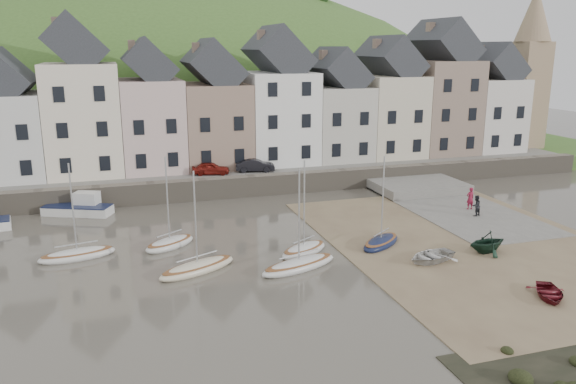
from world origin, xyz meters
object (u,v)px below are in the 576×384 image
object	(u,v)px
sailboat_0	(77,254)
car_left	(211,168)
rowboat_red	(549,293)
person_red	(470,198)
car_right	(255,165)
rowboat_green	(487,242)
person_dark	(476,206)
rowboat_white	(431,256)

from	to	relation	value
sailboat_0	car_left	world-z (taller)	sailboat_0
sailboat_0	rowboat_red	world-z (taller)	sailboat_0
person_red	car_left	bearing A→B (deg)	-33.76
person_red	car_left	world-z (taller)	car_left
car_right	car_left	bearing A→B (deg)	101.84
sailboat_0	rowboat_green	bearing A→B (deg)	-15.36
sailboat_0	person_dark	bearing A→B (deg)	0.29
person_dark	rowboat_white	bearing A→B (deg)	21.42
rowboat_red	car_right	bearing A→B (deg)	135.60
rowboat_white	car_left	bearing A→B (deg)	-170.32
car_left	rowboat_green	bearing A→B (deg)	-134.32
rowboat_green	person_dark	bearing A→B (deg)	143.55
person_dark	sailboat_0	bearing A→B (deg)	-19.54
rowboat_green	person_dark	size ratio (longest dim) A/B	1.66
rowboat_white	car_right	size ratio (longest dim) A/B	0.92
sailboat_0	car_left	size ratio (longest dim) A/B	1.86
sailboat_0	rowboat_white	size ratio (longest dim) A/B	1.90
person_red	rowboat_green	bearing A→B (deg)	61.09
person_dark	rowboat_red	bearing A→B (deg)	49.48
sailboat_0	car_left	bearing A→B (deg)	52.66
sailboat_0	car_right	size ratio (longest dim) A/B	1.75
person_dark	car_left	size ratio (longest dim) A/B	0.49
sailboat_0	rowboat_white	bearing A→B (deg)	-19.02
car_left	rowboat_red	bearing A→B (deg)	-143.02
rowboat_white	person_red	xyz separation A→B (m)	(9.06, 9.10, 0.62)
rowboat_red	person_red	world-z (taller)	person_red
person_red	car_left	xyz separation A→B (m)	(-18.94, 12.53, 1.15)
sailboat_0	car_left	distance (m)	18.25
sailboat_0	rowboat_green	size ratio (longest dim) A/B	2.31
rowboat_green	rowboat_white	bearing A→B (deg)	-92.16
rowboat_white	car_left	size ratio (longest dim) A/B	0.98
rowboat_red	rowboat_green	bearing A→B (deg)	108.90
sailboat_0	rowboat_green	xyz separation A→B (m)	(25.14, -6.90, 0.52)
person_dark	car_right	world-z (taller)	car_right
rowboat_green	car_left	world-z (taller)	car_left
rowboat_green	car_left	distance (m)	25.62
sailboat_0	rowboat_red	bearing A→B (deg)	-29.72
person_dark	car_right	bearing A→B (deg)	-65.25
car_right	person_red	bearing A→B (deg)	-118.50
rowboat_red	person_red	distance (m)	16.71
person_dark	person_red	bearing A→B (deg)	-131.08
person_red	car_right	distance (m)	19.39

